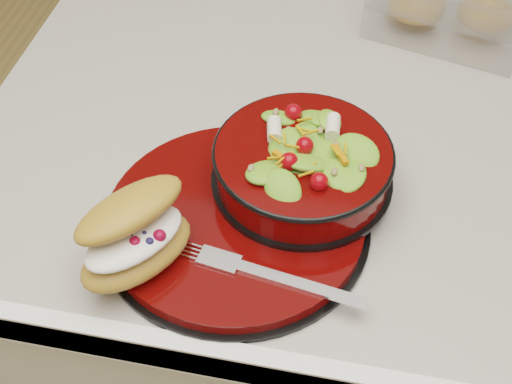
% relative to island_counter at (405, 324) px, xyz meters
% --- Properties ---
extents(island_counter, '(1.24, 0.74, 0.90)m').
position_rel_island_counter_xyz_m(island_counter, '(0.00, 0.00, 0.00)').
color(island_counter, silver).
rests_on(island_counter, ground).
extents(dinner_plate, '(0.31, 0.31, 0.02)m').
position_rel_island_counter_xyz_m(dinner_plate, '(-0.25, -0.20, 0.46)').
color(dinner_plate, black).
rests_on(dinner_plate, island_counter).
extents(salad_bowl, '(0.21, 0.21, 0.09)m').
position_rel_island_counter_xyz_m(salad_bowl, '(-0.18, -0.14, 0.50)').
color(salad_bowl, black).
rests_on(salad_bowl, dinner_plate).
extents(croissant, '(0.14, 0.16, 0.08)m').
position_rel_island_counter_xyz_m(croissant, '(-0.33, -0.28, 0.50)').
color(croissant, '#B07935').
rests_on(croissant, dinner_plate).
extents(fork, '(0.18, 0.05, 0.00)m').
position_rel_island_counter_xyz_m(fork, '(-0.19, -0.28, 0.47)').
color(fork, silver).
rests_on(fork, dinner_plate).
extents(pastry_box, '(0.26, 0.21, 0.09)m').
position_rel_island_counter_xyz_m(pastry_box, '(-0.02, 0.24, 0.49)').
color(pastry_box, white).
rests_on(pastry_box, island_counter).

